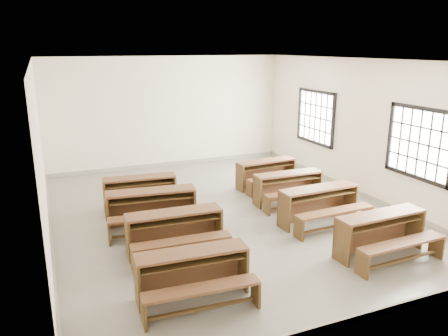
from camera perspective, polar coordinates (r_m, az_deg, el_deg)
name	(u,v)px	position (r m, az deg, el deg)	size (l,w,h in m)	color
room	(228,113)	(8.93, 0.54, 7.15)	(8.50, 8.50, 3.20)	slate
desk_set_0	(193,272)	(6.29, -4.06, -13.36)	(1.63, 0.92, 0.71)	brown
desk_set_1	(175,229)	(7.59, -6.38, -7.97)	(1.68, 0.93, 0.74)	brown
desk_set_2	(152,207)	(8.63, -9.43, -5.01)	(1.81, 1.08, 0.77)	brown
desk_set_3	(140,190)	(9.75, -10.89, -2.87)	(1.64, 0.95, 0.71)	brown
desk_set_4	(382,231)	(7.94, 19.94, -7.79)	(1.67, 0.90, 0.74)	brown
desk_set_5	(320,203)	(8.96, 12.43, -4.47)	(1.71, 0.94, 0.75)	brown
desk_set_6	(289,186)	(9.98, 8.48, -2.32)	(1.60, 0.85, 0.71)	brown
desk_set_7	(267,172)	(11.05, 5.61, -0.51)	(1.59, 0.91, 0.69)	brown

